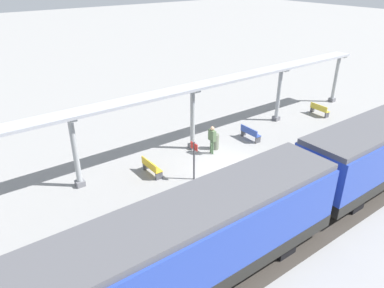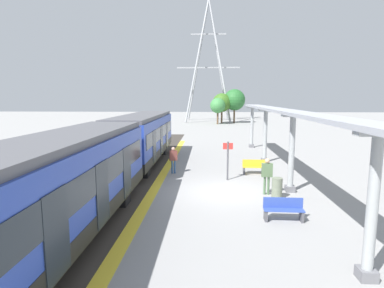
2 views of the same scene
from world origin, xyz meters
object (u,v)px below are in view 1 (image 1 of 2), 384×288
at_px(bench_near_end, 151,167).
at_px(passenger_waiting_near_edge, 213,201).
at_px(bench_far_end, 250,133).
at_px(trash_bin, 215,142).
at_px(canopy_pillar_third, 193,119).
at_px(passenger_by_the_benches, 212,137).
at_px(canopy_pillar_nearest, 336,79).
at_px(canopy_pillar_fourth, 75,152).
at_px(bench_mid_platform, 319,110).
at_px(platform_info_sign, 194,157).
at_px(train_far_carriage, 193,245).
at_px(canopy_pillar_second, 279,95).

bearing_deg(bench_near_end, passenger_waiting_near_edge, -178.13).
xyz_separation_m(bench_far_end, trash_bin, (0.33, 2.68, 0.04)).
bearing_deg(canopy_pillar_third, passenger_by_the_benches, -157.97).
bearing_deg(bench_near_end, canopy_pillar_third, -71.93).
xyz_separation_m(canopy_pillar_nearest, canopy_pillar_fourth, (0.00, 21.76, 0.00)).
bearing_deg(canopy_pillar_fourth, canopy_pillar_nearest, -90.00).
height_order(bench_mid_platform, platform_info_sign, platform_info_sign).
bearing_deg(train_far_carriage, bench_mid_platform, -66.97).
xyz_separation_m(train_far_carriage, bench_near_end, (7.48, -2.76, -1.39)).
relative_size(canopy_pillar_second, canopy_pillar_fourth, 1.00).
bearing_deg(train_far_carriage, passenger_waiting_near_edge, -49.92).
xyz_separation_m(canopy_pillar_nearest, canopy_pillar_second, (0.00, 6.88, 0.00)).
relative_size(canopy_pillar_nearest, canopy_pillar_second, 1.00).
relative_size(bench_mid_platform, passenger_by_the_benches, 0.86).
distance_m(bench_mid_platform, platform_info_sign, 13.28).
xyz_separation_m(bench_mid_platform, passenger_waiting_near_edge, (-4.97, 14.54, 0.59)).
xyz_separation_m(train_far_carriage, bench_mid_platform, (7.42, -17.46, -1.39)).
height_order(bench_mid_platform, bench_far_end, same).
bearing_deg(passenger_waiting_near_edge, bench_far_end, -55.46).
xyz_separation_m(canopy_pillar_fourth, passenger_waiting_near_edge, (-6.22, -3.71, -0.92)).
xyz_separation_m(bench_near_end, passenger_by_the_benches, (-0.06, -4.19, 0.67)).
relative_size(bench_far_end, platform_info_sign, 0.69).
distance_m(canopy_pillar_fourth, bench_far_end, 11.15).
height_order(canopy_pillar_nearest, canopy_pillar_fourth, same).
bearing_deg(bench_far_end, platform_info_sign, 106.71).
distance_m(canopy_pillar_third, trash_bin, 2.02).
distance_m(train_far_carriage, canopy_pillar_second, 16.55).
xyz_separation_m(train_far_carriage, canopy_pillar_third, (8.68, -6.44, 0.12)).
relative_size(canopy_pillar_second, bench_far_end, 2.55).
height_order(bench_far_end, trash_bin, trash_bin).
relative_size(canopy_pillar_third, passenger_waiting_near_edge, 2.34).
bearing_deg(canopy_pillar_fourth, canopy_pillar_third, -90.00).
height_order(bench_near_end, trash_bin, trash_bin).
relative_size(bench_near_end, passenger_waiting_near_edge, 0.91).
distance_m(train_far_carriage, canopy_pillar_nearest, 22.70).
bearing_deg(canopy_pillar_second, bench_near_end, 96.05).
xyz_separation_m(train_far_carriage, trash_bin, (7.79, -7.52, -1.34)).
distance_m(bench_far_end, passenger_waiting_near_edge, 8.85).
xyz_separation_m(bench_far_end, passenger_by_the_benches, (-0.05, 3.25, 0.67)).
bearing_deg(bench_near_end, canopy_pillar_nearest, -86.22).
relative_size(train_far_carriage, bench_mid_platform, 7.87).
relative_size(train_far_carriage, passenger_waiting_near_edge, 7.25).
distance_m(canopy_pillar_nearest, canopy_pillar_second, 6.88).
height_order(canopy_pillar_second, trash_bin, canopy_pillar_second).
relative_size(bench_near_end, platform_info_sign, 0.68).
distance_m(passenger_waiting_near_edge, passenger_by_the_benches, 6.39).
bearing_deg(canopy_pillar_third, bench_far_end, -107.88).
xyz_separation_m(canopy_pillar_second, canopy_pillar_fourth, (0.00, 14.88, 0.00)).
relative_size(canopy_pillar_nearest, canopy_pillar_third, 1.00).
height_order(train_far_carriage, canopy_pillar_second, canopy_pillar_second).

